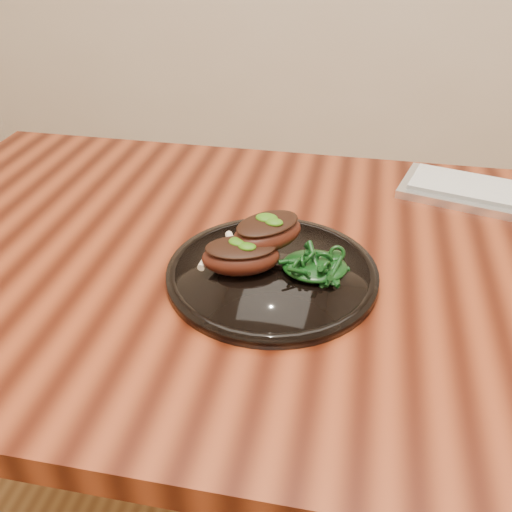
{
  "coord_description": "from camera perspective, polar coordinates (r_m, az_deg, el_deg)",
  "views": [
    {
      "loc": [
        -0.03,
        -0.7,
        1.22
      ],
      "look_at": [
        -0.16,
        -0.05,
        0.78
      ],
      "focal_mm": 40.0,
      "sensor_mm": 36.0,
      "label": 1
    }
  ],
  "objects": [
    {
      "name": "lamb_chop_back",
      "position": [
        0.8,
        1.1,
        2.45
      ],
      "size": [
        0.12,
        0.13,
        0.05
      ],
      "color": "#3F150C",
      "rests_on": "plate"
    },
    {
      "name": "lamb_chop_front",
      "position": [
        0.78,
        -1.58,
        0.06
      ],
      "size": [
        0.12,
        0.1,
        0.05
      ],
      "color": "#3F150C",
      "rests_on": "plate"
    },
    {
      "name": "herb_smear",
      "position": [
        0.85,
        -0.08,
        1.45
      ],
      "size": [
        0.07,
        0.05,
        0.0
      ],
      "primitive_type": "ellipsoid",
      "color": "#1D4E08",
      "rests_on": "plate"
    },
    {
      "name": "greens_heap",
      "position": [
        0.79,
        5.89,
        -0.63
      ],
      "size": [
        0.09,
        0.09,
        0.03
      ],
      "color": "black",
      "rests_on": "plate"
    },
    {
      "name": "desk",
      "position": [
        0.9,
        10.69,
        -5.51
      ],
      "size": [
        1.6,
        0.8,
        0.75
      ],
      "color": "#340F06",
      "rests_on": "ground"
    },
    {
      "name": "plate",
      "position": [
        0.8,
        1.62,
        -1.74
      ],
      "size": [
        0.3,
        0.3,
        0.02
      ],
      "color": "black",
      "rests_on": "desk"
    }
  ]
}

